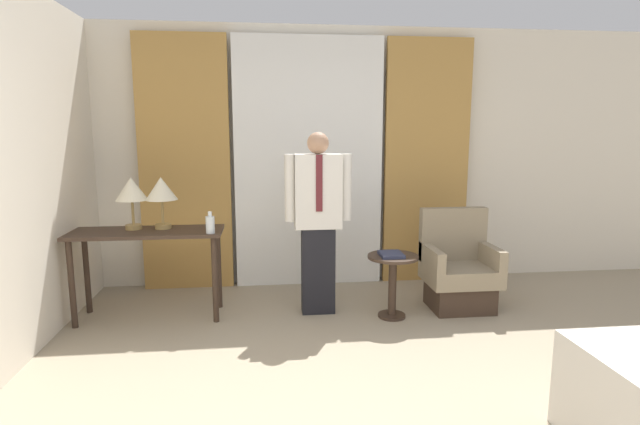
# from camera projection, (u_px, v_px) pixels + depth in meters

# --- Properties ---
(wall_back) EXTENTS (10.00, 0.06, 2.70)m
(wall_back) POSITION_uv_depth(u_px,v_px,m) (308.00, 157.00, 5.31)
(wall_back) COLOR silver
(wall_back) RESTS_ON ground_plane
(curtain_sheer_center) EXTENTS (1.54, 0.06, 2.58)m
(curtain_sheer_center) POSITION_uv_depth(u_px,v_px,m) (309.00, 164.00, 5.19)
(curtain_sheer_center) COLOR white
(curtain_sheer_center) RESTS_ON ground_plane
(curtain_drape_left) EXTENTS (0.91, 0.06, 2.58)m
(curtain_drape_left) POSITION_uv_depth(u_px,v_px,m) (185.00, 165.00, 5.05)
(curtain_drape_left) COLOR #B28442
(curtain_drape_left) RESTS_ON ground_plane
(curtain_drape_right) EXTENTS (0.91, 0.06, 2.58)m
(curtain_drape_right) POSITION_uv_depth(u_px,v_px,m) (426.00, 163.00, 5.33)
(curtain_drape_right) COLOR #B28442
(curtain_drape_right) RESTS_ON ground_plane
(desk) EXTENTS (1.29, 0.48, 0.78)m
(desk) POSITION_uv_depth(u_px,v_px,m) (147.00, 245.00, 4.32)
(desk) COLOR #38281E
(desk) RESTS_ON ground_plane
(table_lamp_left) EXTENTS (0.27, 0.27, 0.45)m
(table_lamp_left) POSITION_uv_depth(u_px,v_px,m) (132.00, 191.00, 4.31)
(table_lamp_left) COLOR #9E7F47
(table_lamp_left) RESTS_ON desk
(table_lamp_right) EXTENTS (0.27, 0.27, 0.45)m
(table_lamp_right) POSITION_uv_depth(u_px,v_px,m) (161.00, 191.00, 4.34)
(table_lamp_right) COLOR #9E7F47
(table_lamp_right) RESTS_ON desk
(bottle_near_edge) EXTENTS (0.07, 0.07, 0.18)m
(bottle_near_edge) POSITION_uv_depth(u_px,v_px,m) (210.00, 224.00, 4.19)
(bottle_near_edge) COLOR silver
(bottle_near_edge) RESTS_ON desk
(person) EXTENTS (0.59, 0.20, 1.62)m
(person) POSITION_uv_depth(u_px,v_px,m) (318.00, 216.00, 4.41)
(person) COLOR black
(person) RESTS_ON ground_plane
(armchair) EXTENTS (0.64, 0.54, 0.91)m
(armchair) POSITION_uv_depth(u_px,v_px,m) (459.00, 272.00, 4.62)
(armchair) COLOR #38281E
(armchair) RESTS_ON ground_plane
(side_table) EXTENTS (0.44, 0.44, 0.56)m
(side_table) POSITION_uv_depth(u_px,v_px,m) (393.00, 275.00, 4.37)
(side_table) COLOR #38281E
(side_table) RESTS_ON ground_plane
(book) EXTENTS (0.19, 0.23, 0.03)m
(book) POSITION_uv_depth(u_px,v_px,m) (391.00, 254.00, 4.31)
(book) COLOR #2D334C
(book) RESTS_ON side_table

